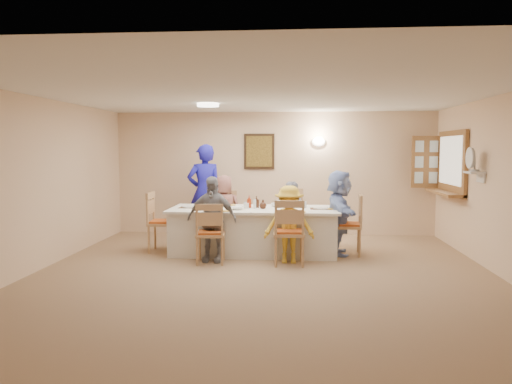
# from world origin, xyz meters

# --- Properties ---
(ground) EXTENTS (7.00, 7.00, 0.00)m
(ground) POSITION_xyz_m (0.00, 0.00, 0.00)
(ground) COLOR #9C7553
(room_walls) EXTENTS (7.00, 7.00, 7.00)m
(room_walls) POSITION_xyz_m (0.00, 0.00, 1.51)
(room_walls) COLOR beige
(room_walls) RESTS_ON ground
(wall_picture) EXTENTS (0.62, 0.05, 0.72)m
(wall_picture) POSITION_xyz_m (-0.30, 3.46, 1.70)
(wall_picture) COLOR #362313
(wall_picture) RESTS_ON room_walls
(wall_sconce) EXTENTS (0.26, 0.09, 0.18)m
(wall_sconce) POSITION_xyz_m (0.90, 3.44, 1.90)
(wall_sconce) COLOR white
(wall_sconce) RESTS_ON room_walls
(ceiling_light) EXTENTS (0.36, 0.36, 0.05)m
(ceiling_light) POSITION_xyz_m (-1.00, 1.50, 2.47)
(ceiling_light) COLOR white
(ceiling_light) RESTS_ON room_walls
(serving_hatch) EXTENTS (0.06, 1.50, 1.15)m
(serving_hatch) POSITION_xyz_m (3.21, 2.40, 1.50)
(serving_hatch) COLOR olive
(serving_hatch) RESTS_ON room_walls
(hatch_sill) EXTENTS (0.30, 1.50, 0.05)m
(hatch_sill) POSITION_xyz_m (3.09, 2.40, 0.97)
(hatch_sill) COLOR olive
(hatch_sill) RESTS_ON room_walls
(shutter_door) EXTENTS (0.55, 0.04, 1.00)m
(shutter_door) POSITION_xyz_m (2.95, 3.16, 1.50)
(shutter_door) COLOR olive
(shutter_door) RESTS_ON room_walls
(fan_shelf) EXTENTS (0.22, 0.36, 0.03)m
(fan_shelf) POSITION_xyz_m (3.13, 1.05, 1.40)
(fan_shelf) COLOR white
(fan_shelf) RESTS_ON room_walls
(desk_fan) EXTENTS (0.30, 0.30, 0.28)m
(desk_fan) POSITION_xyz_m (3.10, 1.05, 1.55)
(desk_fan) COLOR #A5A5A8
(desk_fan) RESTS_ON fan_shelf
(dining_table) EXTENTS (2.81, 1.19, 0.76)m
(dining_table) POSITION_xyz_m (-0.25, 1.59, 0.38)
(dining_table) COLOR silver
(dining_table) RESTS_ON ground
(chair_back_left) EXTENTS (0.52, 0.52, 0.98)m
(chair_back_left) POSITION_xyz_m (-0.85, 2.39, 0.49)
(chair_back_left) COLOR tan
(chair_back_left) RESTS_ON ground
(chair_back_right) EXTENTS (0.52, 0.52, 1.03)m
(chair_back_right) POSITION_xyz_m (0.35, 2.39, 0.51)
(chair_back_right) COLOR tan
(chair_back_right) RESTS_ON ground
(chair_front_left) EXTENTS (0.49, 0.49, 0.95)m
(chair_front_left) POSITION_xyz_m (-0.85, 0.79, 0.47)
(chair_front_left) COLOR tan
(chair_front_left) RESTS_ON ground
(chair_front_right) EXTENTS (0.50, 0.50, 1.01)m
(chair_front_right) POSITION_xyz_m (0.35, 0.79, 0.50)
(chair_front_right) COLOR tan
(chair_front_right) RESTS_ON ground
(chair_left_end) EXTENTS (0.50, 0.50, 1.03)m
(chair_left_end) POSITION_xyz_m (-1.80, 1.59, 0.51)
(chair_left_end) COLOR tan
(chair_left_end) RESTS_ON ground
(chair_right_end) EXTENTS (0.52, 0.52, 1.01)m
(chair_right_end) POSITION_xyz_m (1.30, 1.59, 0.51)
(chair_right_end) COLOR tan
(chair_right_end) RESTS_ON ground
(diner_back_left) EXTENTS (0.63, 0.42, 1.28)m
(diner_back_left) POSITION_xyz_m (-0.85, 2.27, 0.64)
(diner_back_left) COLOR brown
(diner_back_left) RESTS_ON ground
(diner_back_right) EXTENTS (0.67, 0.57, 1.17)m
(diner_back_right) POSITION_xyz_m (0.35, 2.27, 0.58)
(diner_back_right) COLOR gray
(diner_back_right) RESTS_ON ground
(diner_front_left) EXTENTS (0.84, 0.47, 1.33)m
(diner_front_left) POSITION_xyz_m (-0.85, 0.91, 0.67)
(diner_front_left) COLOR gray
(diner_front_left) RESTS_ON ground
(diner_front_right) EXTENTS (0.79, 0.47, 1.19)m
(diner_front_right) POSITION_xyz_m (0.35, 0.91, 0.60)
(diner_front_right) COLOR gold
(diner_front_right) RESTS_ON ground
(diner_right_end) EXTENTS (1.30, 0.42, 1.40)m
(diner_right_end) POSITION_xyz_m (1.17, 1.59, 0.70)
(diner_right_end) COLOR #91A8E5
(diner_right_end) RESTS_ON ground
(caregiver) EXTENTS (1.00, 0.94, 1.84)m
(caregiver) POSITION_xyz_m (-1.30, 2.74, 0.92)
(caregiver) COLOR #1B19A2
(caregiver) RESTS_ON ground
(placemat_fl) EXTENTS (0.33, 0.25, 0.01)m
(placemat_fl) POSITION_xyz_m (-0.85, 1.17, 0.76)
(placemat_fl) COLOR #472B19
(placemat_fl) RESTS_ON dining_table
(plate_fl) EXTENTS (0.25, 0.25, 0.02)m
(plate_fl) POSITION_xyz_m (-0.85, 1.17, 0.77)
(plate_fl) COLOR white
(plate_fl) RESTS_ON dining_table
(napkin_fl) EXTENTS (0.14, 0.14, 0.01)m
(napkin_fl) POSITION_xyz_m (-0.67, 1.12, 0.77)
(napkin_fl) COLOR gold
(napkin_fl) RESTS_ON dining_table
(placemat_fr) EXTENTS (0.37, 0.27, 0.01)m
(placemat_fr) POSITION_xyz_m (0.35, 1.17, 0.76)
(placemat_fr) COLOR #472B19
(placemat_fr) RESTS_ON dining_table
(plate_fr) EXTENTS (0.23, 0.23, 0.01)m
(plate_fr) POSITION_xyz_m (0.35, 1.17, 0.77)
(plate_fr) COLOR white
(plate_fr) RESTS_ON dining_table
(napkin_fr) EXTENTS (0.15, 0.15, 0.01)m
(napkin_fr) POSITION_xyz_m (0.53, 1.12, 0.77)
(napkin_fr) COLOR gold
(napkin_fr) RESTS_ON dining_table
(placemat_bl) EXTENTS (0.34, 0.25, 0.01)m
(placemat_bl) POSITION_xyz_m (-0.85, 2.01, 0.76)
(placemat_bl) COLOR #472B19
(placemat_bl) RESTS_ON dining_table
(plate_bl) EXTENTS (0.25, 0.25, 0.02)m
(plate_bl) POSITION_xyz_m (-0.85, 2.01, 0.77)
(plate_bl) COLOR white
(plate_bl) RESTS_ON dining_table
(napkin_bl) EXTENTS (0.13, 0.13, 0.01)m
(napkin_bl) POSITION_xyz_m (-0.67, 1.96, 0.77)
(napkin_bl) COLOR gold
(napkin_bl) RESTS_ON dining_table
(placemat_br) EXTENTS (0.37, 0.27, 0.01)m
(placemat_br) POSITION_xyz_m (0.35, 2.01, 0.76)
(placemat_br) COLOR #472B19
(placemat_br) RESTS_ON dining_table
(plate_br) EXTENTS (0.25, 0.25, 0.02)m
(plate_br) POSITION_xyz_m (0.35, 2.01, 0.77)
(plate_br) COLOR white
(plate_br) RESTS_ON dining_table
(napkin_br) EXTENTS (0.15, 0.15, 0.01)m
(napkin_br) POSITION_xyz_m (0.53, 1.96, 0.77)
(napkin_br) COLOR gold
(napkin_br) RESTS_ON dining_table
(placemat_le) EXTENTS (0.34, 0.25, 0.01)m
(placemat_le) POSITION_xyz_m (-1.35, 1.59, 0.76)
(placemat_le) COLOR #472B19
(placemat_le) RESTS_ON dining_table
(plate_le) EXTENTS (0.24, 0.24, 0.02)m
(plate_le) POSITION_xyz_m (-1.35, 1.59, 0.77)
(plate_le) COLOR white
(plate_le) RESTS_ON dining_table
(napkin_le) EXTENTS (0.14, 0.14, 0.01)m
(napkin_le) POSITION_xyz_m (-1.17, 1.54, 0.77)
(napkin_le) COLOR gold
(napkin_le) RESTS_ON dining_table
(placemat_re) EXTENTS (0.36, 0.27, 0.01)m
(placemat_re) POSITION_xyz_m (0.87, 1.59, 0.76)
(placemat_re) COLOR #472B19
(placemat_re) RESTS_ON dining_table
(plate_re) EXTENTS (0.25, 0.25, 0.02)m
(plate_re) POSITION_xyz_m (0.87, 1.59, 0.77)
(plate_re) COLOR white
(plate_re) RESTS_ON dining_table
(napkin_re) EXTENTS (0.15, 0.15, 0.01)m
(napkin_re) POSITION_xyz_m (1.05, 1.54, 0.77)
(napkin_re) COLOR gold
(napkin_re) RESTS_ON dining_table
(teacup_a) EXTENTS (0.17, 0.17, 0.09)m
(teacup_a) POSITION_xyz_m (-1.08, 1.30, 0.80)
(teacup_a) COLOR white
(teacup_a) RESTS_ON dining_table
(teacup_b) EXTENTS (0.16, 0.16, 0.09)m
(teacup_b) POSITION_xyz_m (0.15, 2.07, 0.80)
(teacup_b) COLOR white
(teacup_b) RESTS_ON dining_table
(bowl_a) EXTENTS (0.26, 0.26, 0.05)m
(bowl_a) POSITION_xyz_m (-0.51, 1.36, 0.79)
(bowl_a) COLOR white
(bowl_a) RESTS_ON dining_table
(bowl_b) EXTENTS (0.24, 0.24, 0.06)m
(bowl_b) POSITION_xyz_m (0.12, 1.82, 0.79)
(bowl_b) COLOR white
(bowl_b) RESTS_ON dining_table
(condiment_ketchup) EXTENTS (0.09, 0.09, 0.21)m
(condiment_ketchup) POSITION_xyz_m (-0.33, 1.63, 0.87)
(condiment_ketchup) COLOR #AA2C0E
(condiment_ketchup) RESTS_ON dining_table
(condiment_brown) EXTENTS (0.09, 0.09, 0.20)m
(condiment_brown) POSITION_xyz_m (-0.21, 1.68, 0.86)
(condiment_brown) COLOR #391C0F
(condiment_brown) RESTS_ON dining_table
(condiment_malt) EXTENTS (0.17, 0.17, 0.15)m
(condiment_malt) POSITION_xyz_m (-0.09, 1.53, 0.84)
(condiment_malt) COLOR #391C0F
(condiment_malt) RESTS_ON dining_table
(drinking_glass) EXTENTS (0.06, 0.06, 0.09)m
(drinking_glass) POSITION_xyz_m (-0.40, 1.64, 0.82)
(drinking_glass) COLOR silver
(drinking_glass) RESTS_ON dining_table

